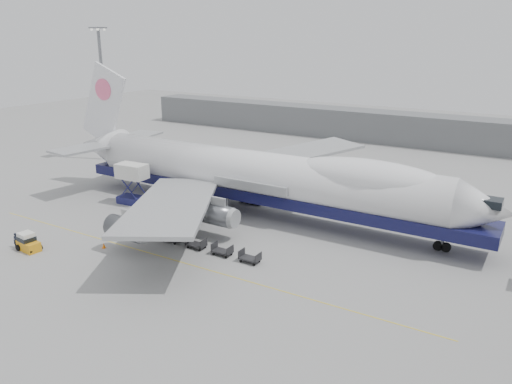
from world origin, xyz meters
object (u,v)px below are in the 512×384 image
Objects in this scene: airliner at (261,175)px; baggage_tug at (28,243)px; catering_truck at (133,181)px; ground_worker at (16,240)px.

baggage_tug is (-16.98, -24.63, -4.69)m from airliner.
airliner is 19.51m from catering_truck.
baggage_tug is 1.89m from ground_worker.
ground_worker is (-18.86, -24.84, -4.73)m from airliner.
ground_worker is (-1.88, -0.21, -0.04)m from baggage_tug.
catering_truck is at bearing -162.40° from airliner.
baggage_tug is (1.50, -18.77, -2.50)m from catering_truck.
ground_worker is at bearing -166.73° from baggage_tug.
catering_truck reaches higher than ground_worker.
airliner is at bearing 12.88° from catering_truck.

